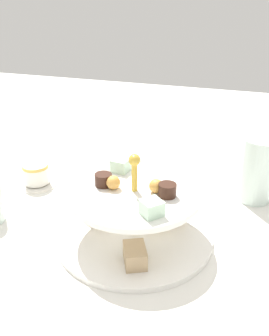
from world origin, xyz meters
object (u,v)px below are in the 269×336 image
Objects in this scene: butter_knife_right at (131,160)px; teacup_with_saucer at (36,175)px; water_glass_tall_right at (257,170)px; tiered_serving_stand at (135,217)px.

teacup_with_saucer is at bearing 28.86° from butter_knife_right.
water_glass_tall_right is 0.34m from butter_knife_right.
teacup_with_saucer is 0.53× the size of butter_knife_right.
water_glass_tall_right is 1.52× the size of teacup_with_saucer.
tiered_serving_stand is at bearing 137.73° from water_glass_tall_right.
tiered_serving_stand reaches higher than butter_knife_right.
tiered_serving_stand reaches higher than teacup_with_saucer.
water_glass_tall_right is at bearing 139.62° from butter_knife_right.
tiered_serving_stand is 1.64× the size of butter_knife_right.
water_glass_tall_right is at bearing -42.27° from tiered_serving_stand.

